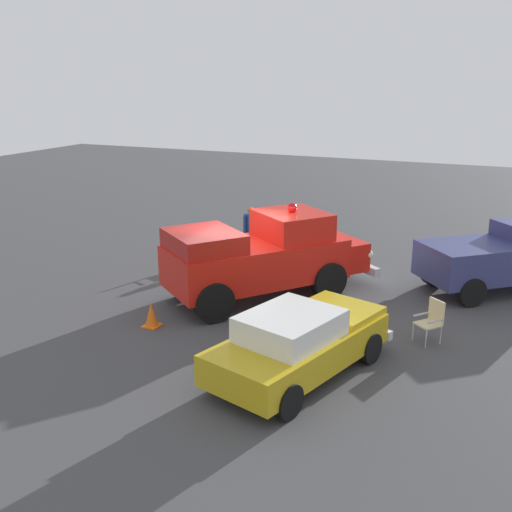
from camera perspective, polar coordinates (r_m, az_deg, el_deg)
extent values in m
plane|color=#424244|center=(16.77, -1.76, -4.10)|extent=(60.00, 60.00, 0.00)
cylinder|color=black|center=(18.36, 3.28, -0.53)|extent=(0.89, 1.02, 1.04)
cylinder|color=black|center=(16.79, 6.90, -2.31)|extent=(0.89, 1.02, 1.04)
cylinder|color=black|center=(16.85, -6.87, -2.23)|extent=(0.89, 1.02, 1.04)
cylinder|color=black|center=(15.12, -4.00, -4.41)|extent=(0.89, 1.02, 1.04)
cube|color=red|center=(16.53, 0.00, -0.55)|extent=(4.65, 5.17, 1.10)
cube|color=red|center=(18.06, 7.95, 0.36)|extent=(1.94, 1.78, 0.84)
cube|color=red|center=(16.86, 3.43, 2.93)|extent=(2.54, 2.50, 0.76)
cube|color=#B21914|center=(15.66, -4.98, 1.26)|extent=(2.59, 2.54, 0.60)
cube|color=silver|center=(18.32, 9.08, 0.55)|extent=(1.22, 0.97, 0.64)
cube|color=silver|center=(18.50, 9.27, -0.66)|extent=(1.90, 1.52, 0.24)
sphere|color=white|center=(18.90, 7.65, 1.36)|extent=(0.36, 0.36, 0.26)
sphere|color=white|center=(17.72, 10.63, 0.18)|extent=(0.36, 0.36, 0.26)
sphere|color=red|center=(16.74, 3.46, 4.59)|extent=(0.39, 0.39, 0.28)
cylinder|color=black|center=(14.12, 4.89, -6.81)|extent=(0.44, 0.73, 0.68)
cylinder|color=black|center=(13.32, 10.68, -8.55)|extent=(0.44, 0.73, 0.68)
cylinder|color=black|center=(12.09, -3.31, -11.02)|extent=(0.44, 0.73, 0.68)
cylinder|color=black|center=(11.16, 2.97, -13.57)|extent=(0.44, 0.73, 0.68)
cube|color=gold|center=(12.49, 4.08, -8.65)|extent=(2.93, 4.54, 0.64)
cube|color=gold|center=(13.45, 7.80, -5.18)|extent=(1.97, 1.81, 0.20)
cube|color=white|center=(12.04, 3.28, -6.72)|extent=(2.04, 2.27, 0.56)
cube|color=silver|center=(14.25, 9.31, -6.49)|extent=(1.87, 0.70, 0.20)
cylinder|color=black|center=(18.49, 16.55, -1.49)|extent=(0.79, 0.73, 0.80)
cylinder|color=black|center=(17.14, 19.74, -3.23)|extent=(0.79, 0.73, 0.80)
cube|color=navy|center=(17.99, 19.81, -0.46)|extent=(3.29, 3.20, 1.00)
cylinder|color=#B7BABF|center=(20.94, 2.60, 0.81)|extent=(0.03, 0.03, 0.44)
cylinder|color=#B7BABF|center=(21.01, 1.41, 0.87)|extent=(0.03, 0.03, 0.44)
cylinder|color=#B7BABF|center=(21.36, 2.77, 1.13)|extent=(0.03, 0.03, 0.44)
cylinder|color=#B7BABF|center=(21.42, 1.60, 1.19)|extent=(0.03, 0.03, 0.44)
cube|color=#1959A5|center=(21.12, 2.10, 1.62)|extent=(0.58, 0.58, 0.04)
cube|color=#1959A5|center=(21.28, 2.21, 2.52)|extent=(0.48, 0.15, 0.56)
cube|color=#B7BABF|center=(21.05, 2.75, 2.02)|extent=(0.14, 0.44, 0.03)
cube|color=#B7BABF|center=(21.11, 1.46, 2.08)|extent=(0.14, 0.44, 0.03)
cylinder|color=#B7BABF|center=(14.33, 15.82, -7.58)|extent=(0.04, 0.04, 0.44)
cylinder|color=#B7BABF|center=(14.62, 14.66, -6.98)|extent=(0.04, 0.04, 0.44)
cylinder|color=#B7BABF|center=(14.61, 17.11, -7.21)|extent=(0.04, 0.04, 0.44)
cylinder|color=#B7BABF|center=(14.90, 15.95, -6.63)|extent=(0.04, 0.04, 0.44)
cube|color=beige|center=(14.52, 15.96, -6.24)|extent=(0.68, 0.68, 0.04)
cube|color=beige|center=(14.57, 16.75, -5.02)|extent=(0.40, 0.34, 0.56)
cube|color=#B7BABF|center=(14.30, 16.66, -5.95)|extent=(0.31, 0.36, 0.03)
cube|color=#B7BABF|center=(14.62, 15.38, -5.34)|extent=(0.31, 0.36, 0.03)
cylinder|color=#B7BABF|center=(19.63, -4.85, -0.33)|extent=(0.04, 0.04, 0.44)
cylinder|color=#B7BABF|center=(19.36, -5.84, -0.61)|extent=(0.04, 0.04, 0.44)
cylinder|color=#B7BABF|center=(19.95, -5.67, -0.07)|extent=(0.04, 0.04, 0.44)
cylinder|color=#B7BABF|center=(19.69, -6.65, -0.34)|extent=(0.04, 0.04, 0.44)
cube|color=beige|center=(19.59, -5.77, 0.32)|extent=(0.62, 0.62, 0.04)
cube|color=beige|center=(19.69, -6.24, 1.26)|extent=(0.21, 0.46, 0.56)
cube|color=#B7BABF|center=(19.69, -5.25, 0.92)|extent=(0.42, 0.19, 0.03)
cube|color=#B7BABF|center=(19.40, -6.33, 0.65)|extent=(0.42, 0.19, 0.03)
cylinder|color=#383842|center=(20.91, 2.26, 0.80)|extent=(0.16, 0.16, 0.45)
cylinder|color=#383842|center=(20.94, 1.72, 0.83)|extent=(0.16, 0.16, 0.45)
cube|color=#383842|center=(20.99, 2.34, 1.67)|extent=(0.25, 0.46, 0.13)
cube|color=#383842|center=(21.01, 1.80, 1.70)|extent=(0.25, 0.46, 0.13)
cube|color=maroon|center=(21.12, 2.15, 2.61)|extent=(0.44, 0.31, 0.54)
sphere|color=tan|center=(21.01, 2.16, 3.57)|extent=(0.26, 0.26, 0.22)
cylinder|color=#2D334C|center=(20.73, -0.73, 1.29)|extent=(0.20, 0.20, 0.88)
cylinder|color=#2D334C|center=(20.87, -0.26, 1.39)|extent=(0.20, 0.20, 0.88)
cube|color=#1E478C|center=(20.62, -0.50, 3.27)|extent=(0.42, 0.49, 0.56)
cylinder|color=#1E478C|center=(20.47, -1.08, 2.99)|extent=(0.13, 0.13, 0.60)
cylinder|color=#1E478C|center=(20.80, 0.08, 3.22)|extent=(0.13, 0.13, 0.60)
sphere|color=#9E704C|center=(20.53, -0.50, 4.36)|extent=(0.31, 0.31, 0.23)
cube|color=orange|center=(15.22, -9.84, -6.53)|extent=(0.40, 0.40, 0.04)
cone|color=orange|center=(15.10, -9.90, -5.42)|extent=(0.32, 0.32, 0.60)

